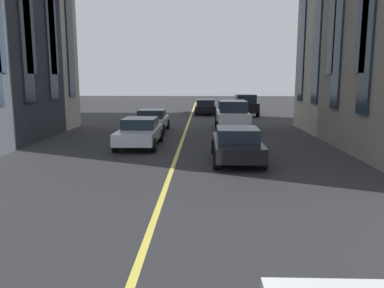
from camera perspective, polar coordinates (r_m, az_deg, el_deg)
The scene contains 7 objects.
lane_centre_line at distance 14.66m, azimuth -2.79°, elevation -3.18°, with size 80.00×0.16×0.01m.
car_white_oncoming at distance 24.91m, azimuth 6.02°, elevation 4.34°, with size 4.70×2.14×1.88m.
car_silver_near at distance 18.87m, azimuth -7.78°, elevation 1.79°, with size 4.40×1.95×1.37m.
car_silver_far at distance 24.06m, azimuth -6.02°, elevation 3.51°, with size 4.40×1.95×1.37m.
car_black_trailing at distance 15.34m, azimuth 6.69°, elevation 0.01°, with size 4.40×1.95×1.37m.
car_black_parked_b at distance 35.22m, azimuth 7.92°, elevation 5.85°, with size 4.70×2.14×1.88m.
car_black_mid at distance 35.84m, azimuth 2.05°, elevation 5.57°, with size 4.40×1.95×1.37m.
Camera 1 is at (5.75, -1.15, 3.26)m, focal length 35.87 mm.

